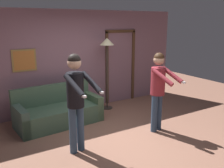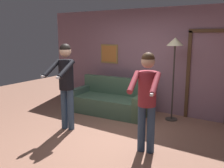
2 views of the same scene
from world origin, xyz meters
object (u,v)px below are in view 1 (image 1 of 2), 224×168
Objects in this scene: person_standing_right at (159,85)px; torchiere_lamp at (107,49)px; couch at (58,112)px; person_standing_left at (76,94)px.

torchiere_lamp is at bearing 96.17° from person_standing_right.
person_standing_right is (1.69, -1.47, 0.74)m from couch.
couch is at bearing -167.42° from torchiere_lamp.
couch is at bearing 84.32° from person_standing_left.
person_standing_right is (1.83, -0.04, -0.07)m from person_standing_left.
couch is 1.16× the size of person_standing_right.
person_standing_left is at bearing 178.73° from person_standing_right.
person_standing_right is at bearing -41.06° from couch.
couch is 1.65m from person_standing_left.
torchiere_lamp reaches higher than couch.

